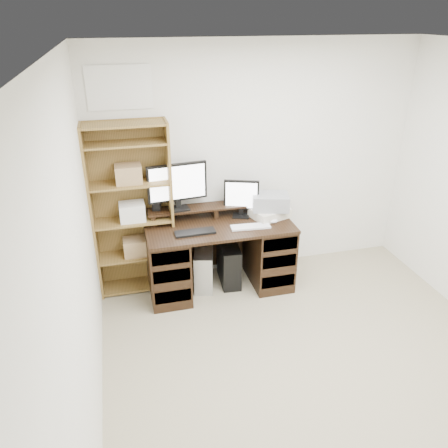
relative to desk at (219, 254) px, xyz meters
name	(u,v)px	position (x,y,z in m)	size (l,w,h in m)	color
room	(348,253)	(0.50, -1.64, 0.86)	(3.54, 4.04, 2.54)	tan
desk	(219,254)	(0.00, 0.00, 0.00)	(1.50, 0.70, 0.75)	black
riser_shelf	(214,208)	(0.00, 0.21, 0.45)	(1.40, 0.22, 0.12)	black
monitor_wide	(177,184)	(-0.38, 0.21, 0.75)	(0.61, 0.18, 0.49)	black
monitor_small	(241,197)	(0.27, 0.13, 0.58)	(0.35, 0.19, 0.40)	black
speaker	(156,201)	(-0.60, 0.24, 0.58)	(0.08, 0.08, 0.20)	black
keyboard_black	(195,232)	(-0.28, -0.15, 0.37)	(0.40, 0.13, 0.02)	black
keyboard_white	(250,227)	(0.29, -0.16, 0.37)	(0.40, 0.12, 0.02)	white
mouse	(273,221)	(0.55, -0.11, 0.38)	(0.10, 0.06, 0.04)	silver
printer	(270,213)	(0.56, 0.04, 0.41)	(0.38, 0.28, 0.09)	beige
basket	(270,202)	(0.56, 0.04, 0.54)	(0.37, 0.27, 0.16)	gray
tower_silver	(204,268)	(-0.16, 0.05, -0.17)	(0.19, 0.43, 0.43)	#B3B6BA
tower_black	(229,263)	(0.12, 0.06, -0.16)	(0.23, 0.47, 0.46)	black
bookshelf	(132,209)	(-0.85, 0.21, 0.53)	(0.80, 0.30, 1.80)	olive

